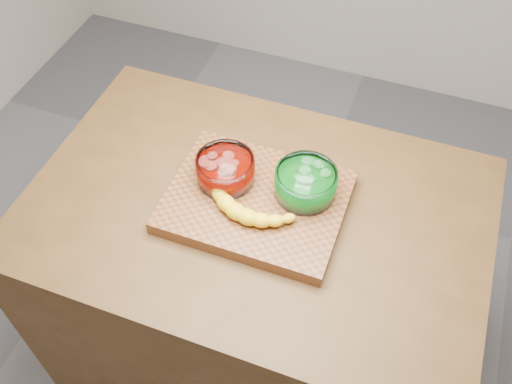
% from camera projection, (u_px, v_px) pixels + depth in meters
% --- Properties ---
extents(ground, '(3.50, 3.50, 0.00)m').
position_uv_depth(ground, '(256.00, 351.00, 2.18)').
color(ground, '#5F5E63').
rests_on(ground, ground).
extents(counter, '(1.20, 0.80, 0.90)m').
position_uv_depth(counter, '(256.00, 293.00, 1.83)').
color(counter, '#4F3317').
rests_on(counter, ground).
extents(cutting_board, '(0.45, 0.35, 0.04)m').
position_uv_depth(cutting_board, '(256.00, 202.00, 1.47)').
color(cutting_board, brown).
rests_on(cutting_board, counter).
extents(bowl_red, '(0.15, 0.15, 0.07)m').
position_uv_depth(bowl_red, '(225.00, 170.00, 1.46)').
color(bowl_red, white).
rests_on(bowl_red, cutting_board).
extents(bowl_green, '(0.16, 0.16, 0.07)m').
position_uv_depth(bowl_green, '(306.00, 183.00, 1.43)').
color(bowl_green, white).
rests_on(bowl_green, cutting_board).
extents(banana, '(0.28, 0.17, 0.04)m').
position_uv_depth(banana, '(250.00, 200.00, 1.42)').
color(banana, yellow).
rests_on(banana, cutting_board).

